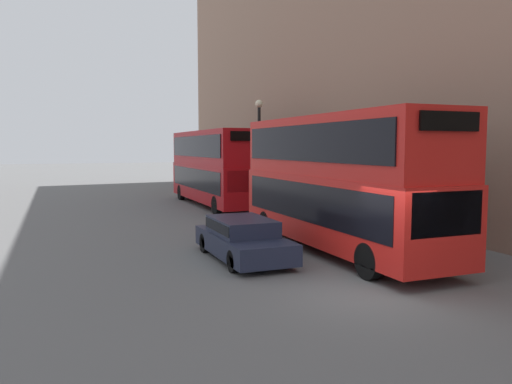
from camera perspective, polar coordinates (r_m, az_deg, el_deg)
ground_plane at (r=12.75m, az=13.68°, el=-11.05°), size 200.00×200.00×0.00m
bus_leading at (r=16.92m, az=9.43°, el=1.61°), size 2.59×10.11×4.54m
bus_second_in_queue at (r=29.82m, az=-4.74°, el=3.11°), size 2.59×11.12×4.44m
car_dark_sedan at (r=15.74m, az=-1.53°, el=-5.21°), size 1.87×4.53×1.29m
street_lamp at (r=28.83m, az=0.35°, el=5.85°), size 0.44×0.44×6.19m
pedestrian at (r=28.00m, az=1.19°, el=-0.48°), size 0.36×0.36×1.63m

